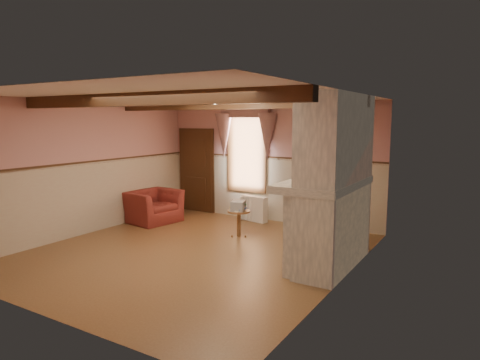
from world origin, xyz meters
The scene contains 26 objects.
floor centered at (0.00, 0.00, 0.00)m, with size 5.50×6.00×0.01m, color brown.
ceiling centered at (0.00, 0.00, 2.80)m, with size 5.50×6.00×0.01m, color silver.
wall_back centered at (0.00, 3.00, 1.40)m, with size 5.50×0.02×2.80m, color tan.
wall_front centered at (0.00, -3.00, 1.40)m, with size 5.50×0.02×2.80m, color tan.
wall_left centered at (-2.75, 0.00, 1.40)m, with size 0.02×6.00×2.80m, color tan.
wall_right centered at (2.75, 0.00, 1.40)m, with size 0.02×6.00×2.80m, color tan.
wainscot centered at (0.00, 0.00, 0.75)m, with size 5.50×6.00×1.50m, color beige, non-canonical shape.
chair_rail centered at (0.00, 0.00, 1.50)m, with size 5.50×6.00×0.08m, color black, non-canonical shape.
firebox centered at (2.00, 0.60, 0.45)m, with size 0.20×0.95×0.90m, color black.
armchair centered at (-2.25, 1.40, 0.37)m, with size 1.14×1.00×0.74m, color maroon.
side_table centered at (0.15, 1.35, 0.28)m, with size 0.47×0.47×0.55m, color brown.
book_stack centered at (0.16, 1.32, 0.65)m, with size 0.26×0.32×0.20m, color #B7AD8C.
radiator centered at (-0.25, 2.70, 0.30)m, with size 0.70×0.18×0.60m, color white.
bowl centered at (2.24, 0.60, 1.47)m, with size 0.39×0.39×0.09m, color brown.
mantel_clock centered at (2.24, 1.31, 1.52)m, with size 0.14×0.24×0.20m, color #30210D.
oil_lamp centered at (2.24, 0.96, 1.56)m, with size 0.11×0.11×0.28m, color gold.
candle_red centered at (2.24, 0.05, 1.50)m, with size 0.06×0.06×0.16m, color #B41616.
jar_yellow centered at (2.24, 0.44, 1.48)m, with size 0.06×0.06×0.12m, color gold.
fireplace centered at (2.42, 0.60, 1.40)m, with size 0.85×2.00×2.80m, color gray.
mantel centered at (2.24, 0.60, 1.36)m, with size 1.05×2.05×0.12m, color gray.
overmantel_mirror centered at (2.06, 0.60, 1.97)m, with size 0.06×1.44×1.04m, color silver.
door centered at (-2.10, 2.94, 1.05)m, with size 1.10×0.10×2.10m, color black.
window centered at (-0.60, 2.97, 1.65)m, with size 1.06×0.08×2.02m, color white.
window_drapes centered at (-0.60, 2.88, 2.25)m, with size 1.30×0.14×1.40m, color gray.
ceiling_beam_front centered at (0.00, -1.20, 2.70)m, with size 5.50×0.18×0.20m, color black.
ceiling_beam_back centered at (0.00, 1.20, 2.70)m, with size 5.50×0.18×0.20m, color black.
Camera 1 is at (4.61, -6.02, 2.39)m, focal length 32.00 mm.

